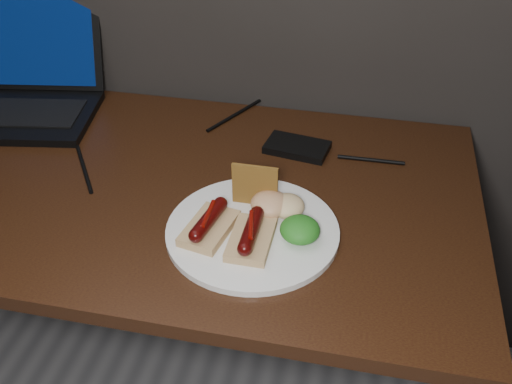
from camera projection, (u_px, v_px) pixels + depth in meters
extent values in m
cube|color=#351F0D|center=(128.00, 183.00, 1.17)|extent=(1.40, 0.70, 0.03)
cube|color=#351F0D|center=(419.00, 261.00, 1.52)|extent=(0.05, 0.05, 0.72)
cube|color=black|center=(16.00, 116.00, 1.34)|extent=(0.39, 0.29, 0.02)
cube|color=black|center=(15.00, 112.00, 1.34)|extent=(0.32, 0.18, 0.00)
cube|color=black|center=(28.00, 40.00, 1.40)|extent=(0.37, 0.15, 0.23)
cube|color=navy|center=(28.00, 40.00, 1.40)|extent=(0.33, 0.13, 0.20)
cube|color=black|center=(297.00, 147.00, 1.23)|extent=(0.14, 0.10, 0.02)
cylinder|color=black|center=(84.00, 168.00, 1.18)|extent=(0.11, 0.15, 0.01)
cylinder|color=black|center=(239.00, 113.00, 1.36)|extent=(0.11, 0.20, 0.01)
cylinder|color=black|center=(371.00, 160.00, 1.20)|extent=(0.14, 0.01, 0.01)
cylinder|color=white|center=(253.00, 231.00, 1.01)|extent=(0.32, 0.32, 0.01)
cube|color=tan|center=(209.00, 228.00, 1.00)|extent=(0.09, 0.13, 0.02)
cylinder|color=#490704|center=(209.00, 219.00, 0.99)|extent=(0.04, 0.10, 0.02)
sphere|color=#490704|center=(196.00, 236.00, 0.95)|extent=(0.03, 0.02, 0.02)
sphere|color=#490704|center=(221.00, 204.00, 1.02)|extent=(0.03, 0.02, 0.02)
cylinder|color=#600904|center=(208.00, 213.00, 0.98)|extent=(0.01, 0.07, 0.01)
cube|color=tan|center=(251.00, 239.00, 0.97)|extent=(0.07, 0.12, 0.02)
cylinder|color=#490704|center=(251.00, 230.00, 0.96)|extent=(0.03, 0.10, 0.02)
sphere|color=#490704|center=(245.00, 249.00, 0.93)|extent=(0.03, 0.02, 0.02)
sphere|color=#490704|center=(257.00, 213.00, 1.00)|extent=(0.03, 0.02, 0.02)
cylinder|color=#600904|center=(251.00, 225.00, 0.96)|extent=(0.02, 0.07, 0.01)
cube|color=olive|center=(255.00, 185.00, 1.04)|extent=(0.08, 0.01, 0.08)
ellipsoid|color=#125A15|center=(300.00, 230.00, 0.98)|extent=(0.07, 0.07, 0.04)
ellipsoid|color=#9F2B0F|center=(270.00, 204.00, 1.03)|extent=(0.07, 0.07, 0.04)
ellipsoid|color=beige|center=(287.00, 206.00, 1.03)|extent=(0.06, 0.06, 0.04)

